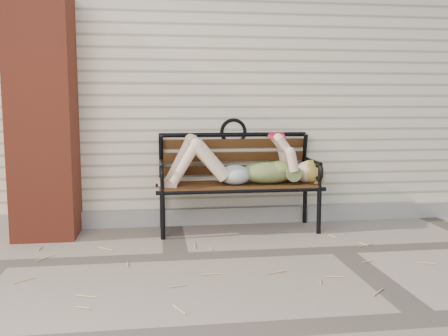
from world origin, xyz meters
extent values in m
plane|color=gray|center=(0.00, 0.00, 0.00)|extent=(80.00, 80.00, 0.00)
cube|color=beige|center=(0.00, 3.00, 1.50)|extent=(8.00, 4.00, 3.00)
cube|color=#ADA59C|center=(0.00, 0.97, 0.07)|extent=(8.00, 0.10, 0.15)
cube|color=maroon|center=(-2.30, 0.75, 1.00)|extent=(0.50, 0.50, 2.00)
cylinder|color=black|center=(-1.34, 0.49, 0.20)|extent=(0.04, 0.04, 0.40)
cylinder|color=black|center=(-1.34, 0.90, 0.20)|extent=(0.04, 0.04, 0.40)
cylinder|color=black|center=(-0.01, 0.49, 0.20)|extent=(0.04, 0.04, 0.40)
cylinder|color=black|center=(-0.01, 0.90, 0.20)|extent=(0.04, 0.04, 0.40)
cube|color=#522D15|center=(-0.67, 0.69, 0.40)|extent=(1.37, 0.44, 0.03)
cylinder|color=black|center=(-0.67, 0.49, 0.39)|extent=(1.44, 0.04, 0.04)
cylinder|color=black|center=(-0.67, 0.90, 0.39)|extent=(1.44, 0.04, 0.04)
torus|color=black|center=(-0.67, 1.00, 0.85)|extent=(0.25, 0.03, 0.25)
ellipsoid|color=#093443|center=(-0.42, 0.67, 0.51)|extent=(0.49, 0.28, 0.19)
ellipsoid|color=#093443|center=(-0.31, 0.67, 0.54)|extent=(0.23, 0.27, 0.14)
ellipsoid|color=#B5B4BA|center=(-0.71, 0.67, 0.50)|extent=(0.27, 0.31, 0.17)
sphere|color=beige|center=(-0.07, 0.67, 0.51)|extent=(0.20, 0.20, 0.20)
ellipsoid|color=gold|center=(-0.02, 0.67, 0.52)|extent=(0.22, 0.23, 0.21)
cube|color=red|center=(-0.35, 0.67, 0.85)|extent=(0.13, 0.02, 0.02)
cube|color=#EDE8CE|center=(-0.35, 0.63, 0.83)|extent=(0.13, 0.08, 0.05)
cube|color=#EDE8CE|center=(-0.35, 0.70, 0.83)|extent=(0.13, 0.08, 0.05)
cube|color=red|center=(-0.35, 0.63, 0.83)|extent=(0.13, 0.08, 0.05)
cube|color=red|center=(-0.35, 0.71, 0.83)|extent=(0.13, 0.08, 0.05)
cylinder|color=tan|center=(-2.43, 0.01, 0.01)|extent=(0.11, 0.03, 0.01)
cylinder|color=tan|center=(-1.56, -0.50, 0.01)|extent=(0.15, 0.08, 0.01)
cylinder|color=tan|center=(-1.04, 0.00, 0.01)|extent=(0.08, 0.05, 0.01)
cylinder|color=tan|center=(0.21, 0.17, 0.01)|extent=(0.08, 0.13, 0.01)
cylinder|color=tan|center=(-0.75, -1.22, 0.01)|extent=(0.15, 0.09, 0.01)
cylinder|color=tan|center=(0.08, 0.11, 0.01)|extent=(0.09, 0.06, 0.01)
cylinder|color=tan|center=(0.42, 0.02, 0.01)|extent=(0.01, 0.10, 0.01)
cylinder|color=tan|center=(-1.33, -0.20, 0.01)|extent=(0.03, 0.14, 0.01)
cylinder|color=tan|center=(-1.71, -0.22, 0.01)|extent=(0.08, 0.13, 0.01)
cylinder|color=tan|center=(-0.13, -0.68, 0.01)|extent=(0.16, 0.06, 0.01)
cylinder|color=tan|center=(-1.08, -1.00, 0.01)|extent=(0.08, 0.09, 0.01)
cylinder|color=tan|center=(-0.68, 0.24, 0.01)|extent=(0.11, 0.09, 0.01)
cylinder|color=tan|center=(-2.18, -0.41, 0.01)|extent=(0.12, 0.01, 0.01)
cylinder|color=tan|center=(-0.76, 0.02, 0.01)|extent=(0.04, 0.09, 0.01)
cylinder|color=tan|center=(0.51, -0.59, 0.01)|extent=(0.13, 0.05, 0.01)
cylinder|color=tan|center=(0.27, 0.35, 0.01)|extent=(0.09, 0.10, 0.01)
cylinder|color=tan|center=(-0.19, 0.02, 0.01)|extent=(0.15, 0.04, 0.01)
cylinder|color=tan|center=(-0.18, -0.65, 0.01)|extent=(0.07, 0.07, 0.01)
cylinder|color=tan|center=(-0.99, -1.04, 0.01)|extent=(0.03, 0.17, 0.01)
camera|label=1|loc=(-1.39, -3.55, 1.11)|focal=40.00mm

